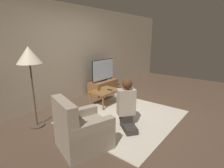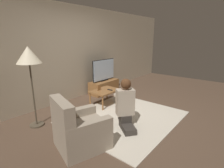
# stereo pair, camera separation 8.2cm
# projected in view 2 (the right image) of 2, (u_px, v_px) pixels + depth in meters

# --- Properties ---
(ground_plane) EXTENTS (10.00, 10.00, 0.00)m
(ground_plane) POSITION_uv_depth(u_px,v_px,m) (124.00, 117.00, 3.93)
(ground_plane) COLOR brown
(wall_back) EXTENTS (10.00, 0.06, 2.60)m
(wall_back) POSITION_uv_depth(u_px,v_px,m) (68.00, 54.00, 4.78)
(wall_back) COLOR tan
(wall_back) RESTS_ON ground_plane
(rug) EXTENTS (2.40, 2.09, 0.02)m
(rug) POSITION_uv_depth(u_px,v_px,m) (124.00, 117.00, 3.93)
(rug) COLOR beige
(rug) RESTS_ON ground_plane
(tv_stand) EXTENTS (1.00, 0.43, 0.40)m
(tv_stand) POSITION_uv_depth(u_px,v_px,m) (104.00, 87.00, 5.62)
(tv_stand) COLOR brown
(tv_stand) RESTS_ON ground_plane
(tv) EXTENTS (0.94, 0.08, 0.68)m
(tv) POSITION_uv_depth(u_px,v_px,m) (104.00, 70.00, 5.48)
(tv) COLOR black
(tv) RESTS_ON tv_stand
(coffee_table) EXTENTS (0.74, 0.52, 0.41)m
(coffee_table) POSITION_uv_depth(u_px,v_px,m) (105.00, 92.00, 4.58)
(coffee_table) COLOR brown
(coffee_table) RESTS_ON ground_plane
(floor_lamp) EXTENTS (0.45, 0.45, 1.59)m
(floor_lamp) POSITION_uv_depth(u_px,v_px,m) (29.00, 58.00, 3.22)
(floor_lamp) COLOR #4C4233
(floor_lamp) RESTS_ON ground_plane
(armchair) EXTENTS (0.93, 0.89, 0.86)m
(armchair) POSITION_uv_depth(u_px,v_px,m) (80.00, 131.00, 2.80)
(armchair) COLOR gray
(armchair) RESTS_ON ground_plane
(person_kneeling) EXTENTS (0.69, 0.79, 0.98)m
(person_kneeling) POSITION_uv_depth(u_px,v_px,m) (125.00, 103.00, 3.39)
(person_kneeling) COLOR #332D28
(person_kneeling) RESTS_ON rug
(picture_frame) EXTENTS (0.11, 0.01, 0.15)m
(picture_frame) POSITION_uv_depth(u_px,v_px,m) (99.00, 88.00, 4.52)
(picture_frame) COLOR brown
(picture_frame) RESTS_ON coffee_table
(remote) EXTENTS (0.04, 0.15, 0.02)m
(remote) POSITION_uv_depth(u_px,v_px,m) (110.00, 90.00, 4.56)
(remote) COLOR black
(remote) RESTS_ON coffee_table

